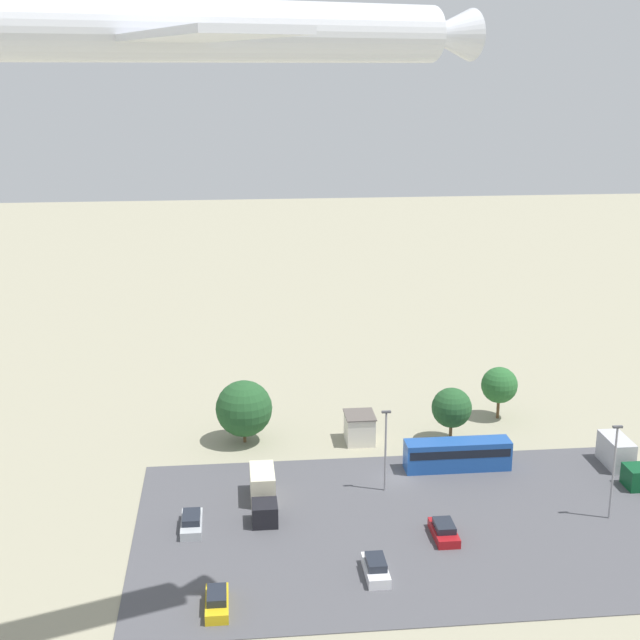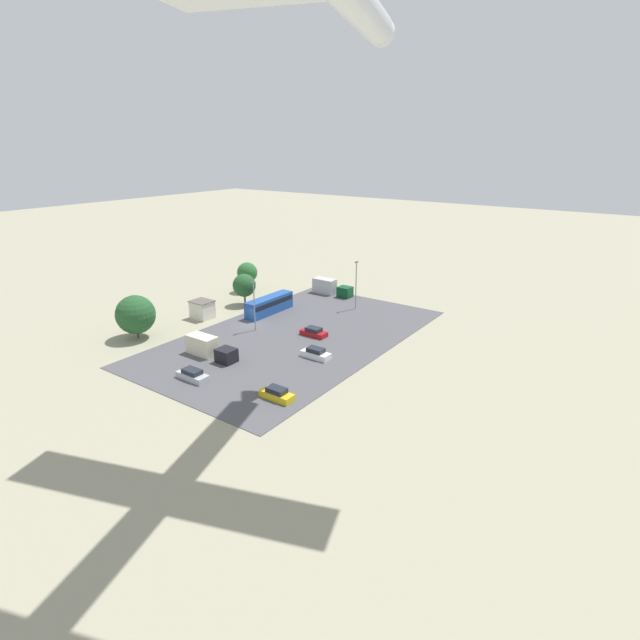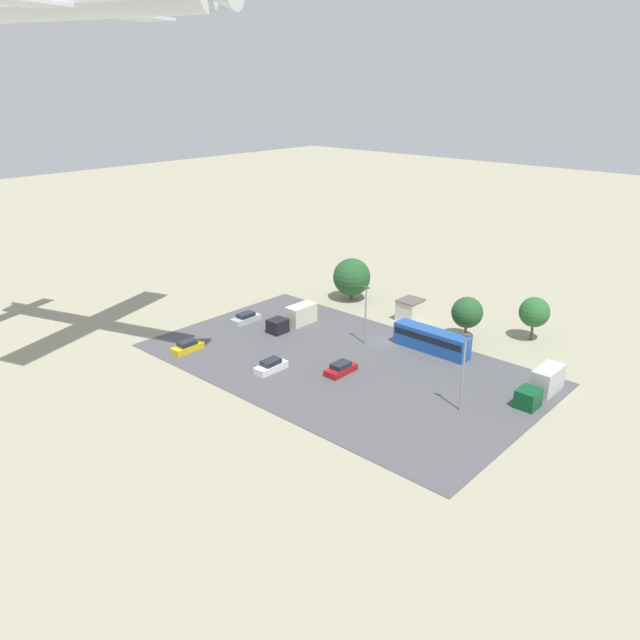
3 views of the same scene
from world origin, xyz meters
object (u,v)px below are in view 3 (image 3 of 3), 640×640
Objects in this scene: shed_building at (410,310)px; bus at (431,339)px; parked_car_2 at (271,366)px; parked_truck_1 at (542,385)px; parked_car_0 at (341,369)px; parked_car_3 at (187,347)px; parked_car_1 at (246,318)px; airplane at (75,2)px; parked_truck_0 at (295,317)px.

shed_building reaches higher than bus.
shed_building is 27.35m from parked_car_2.
parked_truck_1 is (-25.87, 10.41, -0.15)m from shed_building.
parked_car_2 is (7.06, 5.49, 0.05)m from parked_car_0.
parked_car_2 is 1.01× the size of parked_car_3.
parked_car_0 is 21.95m from parked_car_3.
bus is at bearing -160.14° from parked_car_1.
parked_car_2 is (11.72, 19.11, -1.04)m from bus.
bus reaches higher than parked_car_1.
shed_building is 34.40m from parked_car_3.
bus is 22.44m from parked_car_2.
parked_car_3 is at bearing -165.23° from parked_car_2.
parked_car_2 is at bearing 30.51° from parked_truck_1.
bus reaches higher than parked_car_0.
parked_car_0 is 22.76m from parked_car_1.
airplane is at bearing 35.09° from parked_truck_1.
parked_truck_1 is (-37.21, -3.55, 0.09)m from parked_truck_0.
shed_building is at bearing 138.69° from airplane.
bus is 2.47× the size of parked_car_3.
parked_car_1 is at bearing -70.14° from bus.
parked_car_1 is at bearing 148.78° from parked_car_2.
airplane reaches higher than parked_truck_1.
bus is 1.24× the size of parked_truck_1.
parked_car_1 is at bearing 164.76° from airplane.
parked_truck_0 is (11.35, 13.96, -0.25)m from shed_building.
shed_building is 0.87× the size of parked_car_0.
parked_car_3 is at bearing 62.98° from shed_building.
parked_car_2 is at bearing 84.48° from shed_building.
parked_car_1 is (22.44, -3.83, 0.01)m from parked_car_0.
parked_truck_1 reaches higher than parked_car_2.
shed_building reaches higher than parked_truck_0.
shed_building is 27.88m from parked_truck_1.
bus is at bearing 58.47° from parked_car_2.
parked_car_3 is 46.16m from parked_truck_1.
parked_car_2 is at bearing 14.77° from parked_car_3.
parked_truck_1 reaches higher than parked_truck_0.
bus is at bearing 71.10° from parked_car_0.
parked_car_1 is at bearing 30.52° from parked_truck_0.
airplane is (0.95, 9.60, 41.69)m from parked_car_3.
parked_truck_0 is (-4.27, -16.67, 0.70)m from parked_car_3.
shed_building is 0.35× the size of bus.
parked_truck_0 is at bearing 153.83° from parked_car_0.
parked_car_0 is at bearing 170.32° from parked_car_1.
parked_car_1 is 0.53× the size of parked_truck_1.
parked_truck_0 reaches higher than parked_car_3.
shed_building is 0.45× the size of parked_truck_0.
bus is 1.26× the size of parked_truck_0.
parked_truck_0 reaches higher than parked_car_2.
bus is 2.32× the size of parked_car_1.
shed_building reaches higher than parked_truck_1.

